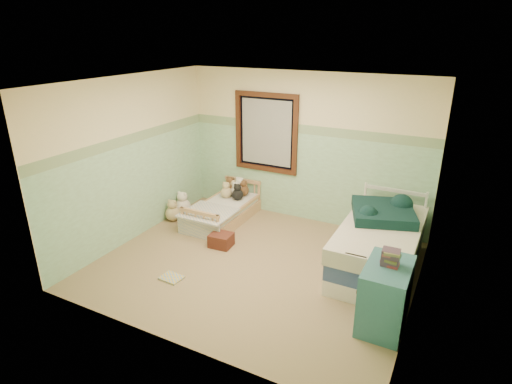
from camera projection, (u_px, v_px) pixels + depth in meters
The scene contains 31 objects.
floor at pixel (255, 265), 5.92m from camera, with size 4.20×3.60×0.02m, color #8D7256.
ceiling at pixel (255, 82), 5.01m from camera, with size 4.20×3.60×0.02m, color silver.
wall_back at pixel (305, 149), 6.95m from camera, with size 4.20×0.04×2.50m, color beige.
wall_front at pixel (168, 238), 3.97m from camera, with size 4.20×0.04×2.50m, color beige.
wall_left at pixel (132, 160), 6.36m from camera, with size 0.04×3.60×2.50m, color beige.
wall_right at pixel (426, 211), 4.56m from camera, with size 0.04×3.60×2.50m, color beige.
wainscot_mint at pixel (303, 177), 7.12m from camera, with size 4.20×0.01×1.50m, color #84AF85.
border_strip at pixel (305, 129), 6.82m from camera, with size 4.20×0.01×0.15m, color #468050.
window_frame at pixel (266, 133), 7.15m from camera, with size 1.16×0.06×1.36m, color #44190D.
window_blinds at pixel (266, 133), 7.16m from camera, with size 0.92×0.01×1.12m, color #B4B4B1.
toddler_bed_frame at pixel (223, 215), 7.24m from camera, with size 0.73×1.46×0.19m, color #B47B55.
toddler_mattress at pixel (223, 207), 7.19m from camera, with size 0.67×1.40×0.12m, color silver.
patchwork_quilt at pixel (208, 213), 6.78m from camera, with size 0.79×0.73×0.03m, color #7C91B9.
plush_bed_brown at pixel (230, 188), 7.61m from camera, with size 0.21×0.21×0.21m, color brown.
plush_bed_white at pixel (240, 189), 7.52m from camera, with size 0.23×0.23×0.23m, color silver.
plush_bed_tan at pixel (226, 192), 7.41m from camera, with size 0.20×0.20×0.20m, color tan.
plush_bed_dark at pixel (238, 195), 7.31m from camera, with size 0.20×0.20×0.20m, color black.
plush_floor_cream at pixel (183, 207), 7.49m from camera, with size 0.28×0.28×0.28m, color white.
plush_floor_tan at pixel (173, 214), 7.23m from camera, with size 0.26×0.26×0.26m, color tan.
twin_bed_frame at pixel (377, 262), 5.76m from camera, with size 0.95×1.89×0.22m, color white.
twin_boxspring at pixel (379, 248), 5.68m from camera, with size 0.95×1.89×0.22m, color #314588.
twin_mattress at pixel (381, 233), 5.60m from camera, with size 0.98×1.93×0.22m, color silver.
teal_blanket at pixel (383, 212), 5.81m from camera, with size 0.81×0.85×0.14m, color black.
dresser at pixel (385, 296), 4.58m from camera, with size 0.47×0.75×0.75m, color #35747D.
book_stack at pixel (390, 257), 4.43m from camera, with size 0.18×0.14×0.18m, color brown.
red_pillow at pixel (221, 240), 6.38m from camera, with size 0.33×0.29×0.20m, color maroon.
floor_book at pixel (172, 278), 5.57m from camera, with size 0.29×0.22×0.03m, color yellow.
extra_plush_0 at pixel (236, 192), 7.46m from camera, with size 0.18×0.18×0.18m, color silver.
extra_plush_1 at pixel (233, 189), 7.59m from camera, with size 0.18×0.18×0.18m, color tan.
extra_plush_2 at pixel (231, 187), 7.63m from camera, with size 0.20×0.20×0.20m, color black.
extra_plush_3 at pixel (243, 190), 7.49m from camera, with size 0.20×0.20×0.20m, color brown.
Camera 1 is at (2.37, -4.57, 3.09)m, focal length 29.42 mm.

